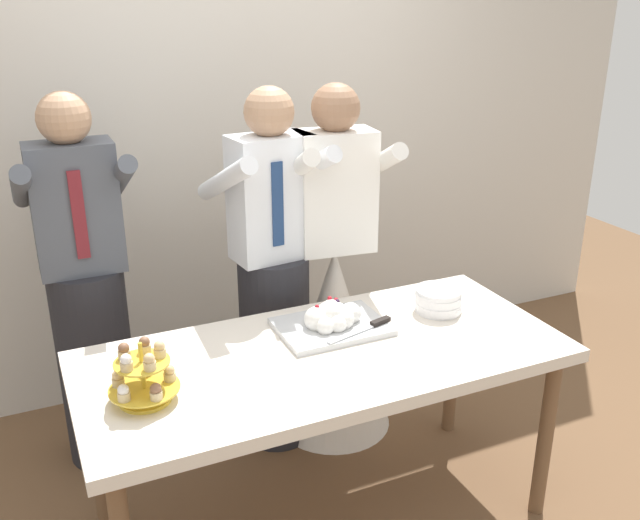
{
  "coord_description": "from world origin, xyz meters",
  "views": [
    {
      "loc": [
        -0.96,
        -2.06,
        2.03
      ],
      "look_at": [
        0.05,
        0.15,
        1.07
      ],
      "focal_mm": 39.21,
      "sensor_mm": 36.0,
      "label": 1
    }
  ],
  "objects_px": {
    "person_guest": "(89,307)",
    "plate_stack": "(438,300)",
    "cupcake_stand": "(143,377)",
    "person_bride": "(334,316)",
    "person_groom": "(274,293)",
    "main_cake_tray": "(332,320)",
    "dessert_table": "(325,369)"
  },
  "relations": [
    {
      "from": "person_groom",
      "to": "person_guest",
      "type": "height_order",
      "value": "same"
    },
    {
      "from": "person_groom",
      "to": "person_bride",
      "type": "distance_m",
      "value": 0.34
    },
    {
      "from": "cupcake_stand",
      "to": "main_cake_tray",
      "type": "bearing_deg",
      "value": 14.86
    },
    {
      "from": "plate_stack",
      "to": "person_groom",
      "type": "distance_m",
      "value": 0.75
    },
    {
      "from": "person_bride",
      "to": "person_guest",
      "type": "distance_m",
      "value": 1.1
    },
    {
      "from": "main_cake_tray",
      "to": "cupcake_stand",
      "type": "bearing_deg",
      "value": -165.14
    },
    {
      "from": "cupcake_stand",
      "to": "person_bride",
      "type": "height_order",
      "value": "person_bride"
    },
    {
      "from": "plate_stack",
      "to": "person_bride",
      "type": "bearing_deg",
      "value": 115.69
    },
    {
      "from": "plate_stack",
      "to": "cupcake_stand",
      "type": "bearing_deg",
      "value": -172.16
    },
    {
      "from": "main_cake_tray",
      "to": "plate_stack",
      "type": "distance_m",
      "value": 0.47
    },
    {
      "from": "dessert_table",
      "to": "person_guest",
      "type": "relative_size",
      "value": 1.08
    },
    {
      "from": "cupcake_stand",
      "to": "person_bride",
      "type": "relative_size",
      "value": 0.14
    },
    {
      "from": "plate_stack",
      "to": "person_guest",
      "type": "height_order",
      "value": "person_guest"
    },
    {
      "from": "dessert_table",
      "to": "person_guest",
      "type": "distance_m",
      "value": 1.11
    },
    {
      "from": "person_groom",
      "to": "person_bride",
      "type": "xyz_separation_m",
      "value": [
        0.29,
        -0.02,
        -0.16
      ]
    },
    {
      "from": "person_guest",
      "to": "plate_stack",
      "type": "bearing_deg",
      "value": -28.44
    },
    {
      "from": "dessert_table",
      "to": "person_groom",
      "type": "bearing_deg",
      "value": 86.38
    },
    {
      "from": "plate_stack",
      "to": "main_cake_tray",
      "type": "bearing_deg",
      "value": 176.02
    },
    {
      "from": "dessert_table",
      "to": "person_bride",
      "type": "xyz_separation_m",
      "value": [
        0.33,
        0.61,
        -0.12
      ]
    },
    {
      "from": "dessert_table",
      "to": "person_guest",
      "type": "bearing_deg",
      "value": 131.88
    },
    {
      "from": "dessert_table",
      "to": "main_cake_tray",
      "type": "distance_m",
      "value": 0.21
    },
    {
      "from": "dessert_table",
      "to": "person_bride",
      "type": "height_order",
      "value": "person_bride"
    },
    {
      "from": "plate_stack",
      "to": "person_guest",
      "type": "xyz_separation_m",
      "value": [
        -1.31,
        0.71,
        -0.08
      ]
    },
    {
      "from": "main_cake_tray",
      "to": "plate_stack",
      "type": "height_order",
      "value": "main_cake_tray"
    },
    {
      "from": "plate_stack",
      "to": "person_groom",
      "type": "relative_size",
      "value": 0.12
    },
    {
      "from": "main_cake_tray",
      "to": "person_groom",
      "type": "bearing_deg",
      "value": 96.74
    },
    {
      "from": "main_cake_tray",
      "to": "plate_stack",
      "type": "xyz_separation_m",
      "value": [
        0.47,
        -0.03,
        0.01
      ]
    },
    {
      "from": "cupcake_stand",
      "to": "person_bride",
      "type": "distance_m",
      "value": 1.24
    },
    {
      "from": "main_cake_tray",
      "to": "person_guest",
      "type": "relative_size",
      "value": 0.26
    },
    {
      "from": "person_bride",
      "to": "cupcake_stand",
      "type": "bearing_deg",
      "value": -146.35
    },
    {
      "from": "person_groom",
      "to": "main_cake_tray",
      "type": "bearing_deg",
      "value": -83.26
    },
    {
      "from": "cupcake_stand",
      "to": "plate_stack",
      "type": "height_order",
      "value": "cupcake_stand"
    }
  ]
}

